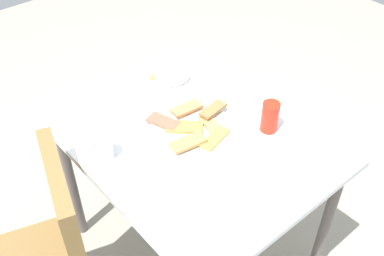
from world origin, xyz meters
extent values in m
plane|color=gray|center=(0.00, 0.00, 0.00)|extent=(6.00, 6.00, 0.00)
cube|color=silver|center=(0.00, 0.00, 0.72)|extent=(1.01, 0.79, 0.02)
cylinder|color=#544C4B|center=(-0.44, -0.34, 0.35)|extent=(0.04, 0.04, 0.71)
cylinder|color=#544C4B|center=(0.44, -0.34, 0.35)|extent=(0.04, 0.04, 0.71)
cylinder|color=#544C4B|center=(0.44, 0.34, 0.35)|extent=(0.04, 0.04, 0.71)
cube|color=brown|center=(0.03, 0.52, 0.65)|extent=(0.40, 0.17, 0.46)
cylinder|color=#947048|center=(0.22, 0.46, 0.18)|extent=(0.03, 0.03, 0.36)
cylinder|color=white|center=(0.03, -0.02, 0.74)|extent=(0.32, 0.32, 0.01)
cube|color=#B9793E|center=(0.04, 0.00, 0.75)|extent=(0.14, 0.15, 0.01)
cube|color=#C68F43|center=(-0.08, -0.04, 0.75)|extent=(0.08, 0.14, 0.01)
cube|color=olive|center=(0.04, -0.14, 0.76)|extent=(0.07, 0.13, 0.01)
cube|color=#C55843|center=(0.12, 0.04, 0.75)|extent=(0.14, 0.09, 0.01)
cube|color=#C78549|center=(-0.04, 0.05, 0.76)|extent=(0.08, 0.14, 0.01)
cube|color=#C77B49|center=(0.12, -0.07, 0.76)|extent=(0.07, 0.13, 0.01)
cube|color=#C7814F|center=(-0.02, -0.08, 0.75)|extent=(0.14, 0.08, 0.01)
cylinder|color=white|center=(0.33, -0.17, 0.74)|extent=(0.23, 0.23, 0.01)
ellipsoid|color=silver|center=(0.33, -0.17, 0.76)|extent=(0.15, 0.16, 0.05)
sphere|color=yellow|center=(0.38, -0.10, 0.75)|extent=(0.03, 0.03, 0.03)
cylinder|color=red|center=(-0.15, -0.25, 0.79)|extent=(0.08, 0.08, 0.12)
cylinder|color=silver|center=(0.12, 0.31, 0.78)|extent=(0.07, 0.07, 0.09)
cube|color=white|center=(-0.39, -0.20, 0.73)|extent=(0.15, 0.15, 0.00)
cube|color=silver|center=(-0.39, -0.22, 0.74)|extent=(0.16, 0.02, 0.00)
cube|color=silver|center=(-0.39, -0.18, 0.74)|extent=(0.18, 0.04, 0.00)
camera|label=1|loc=(-0.96, 0.82, 1.87)|focal=42.79mm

